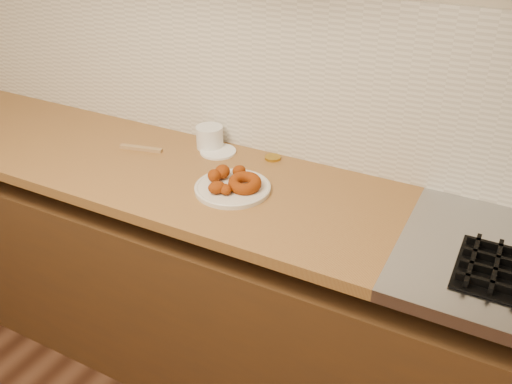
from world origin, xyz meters
TOP-DOWN VIEW (x-y plane):
  - wall_back at (0.00, 2.00)m, footprint 4.00×0.02m
  - base_cabinet at (0.00, 1.69)m, footprint 3.60×0.60m
  - butcher_block at (-0.65, 1.69)m, footprint 2.30×0.62m
  - backsplash at (0.00, 1.99)m, footprint 3.60×0.02m
  - donut_plate at (-0.07, 1.66)m, footprint 0.26×0.26m
  - ring_donut at (-0.03, 1.67)m, footprint 0.15×0.15m
  - fried_dough_chunks at (-0.11, 1.66)m, footprint 0.14×0.21m
  - plastic_tub at (-0.32, 1.91)m, footprint 0.14×0.14m
  - tub_lid at (-0.27, 1.88)m, footprint 0.18×0.18m
  - brass_jar_lid at (-0.06, 1.93)m, footprint 0.07×0.07m
  - wooden_utensil at (-0.54, 1.76)m, footprint 0.17×0.06m

SIDE VIEW (x-z plane):
  - base_cabinet at x=0.00m, z-range 0.00..0.77m
  - butcher_block at x=-0.65m, z-range 0.86..0.90m
  - tub_lid at x=-0.27m, z-range 0.90..0.91m
  - brass_jar_lid at x=-0.06m, z-range 0.90..0.91m
  - wooden_utensil at x=-0.54m, z-range 0.90..0.91m
  - donut_plate at x=-0.07m, z-range 0.90..0.91m
  - ring_donut at x=-0.03m, z-range 0.91..0.96m
  - fried_dough_chunks at x=-0.11m, z-range 0.91..0.96m
  - plastic_tub at x=-0.32m, z-range 0.90..0.99m
  - backsplash at x=0.00m, z-range 0.90..1.50m
  - wall_back at x=0.00m, z-range 0.00..2.70m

